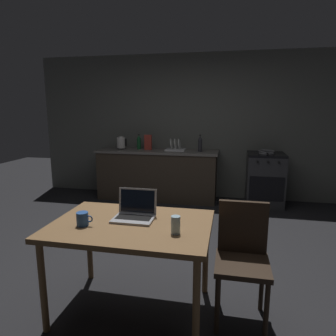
% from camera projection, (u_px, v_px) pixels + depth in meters
% --- Properties ---
extents(ground_plane, '(12.00, 12.00, 0.00)m').
position_uv_depth(ground_plane, '(158.00, 263.00, 3.21)').
color(ground_plane, black).
extents(back_wall, '(6.40, 0.10, 2.58)m').
position_uv_depth(back_wall, '(208.00, 127.00, 5.46)').
color(back_wall, '#5D5F59').
rests_on(back_wall, ground_plane).
extents(kitchen_counter, '(2.16, 0.64, 0.89)m').
position_uv_depth(kitchen_counter, '(158.00, 174.00, 5.46)').
color(kitchen_counter, '#382D23').
rests_on(kitchen_counter, ground_plane).
extents(stove_oven, '(0.60, 0.62, 0.89)m').
position_uv_depth(stove_oven, '(265.00, 179.00, 5.08)').
color(stove_oven, '#2D2D30').
rests_on(stove_oven, ground_plane).
extents(dining_table, '(1.23, 0.85, 0.75)m').
position_uv_depth(dining_table, '(132.00, 232.00, 2.34)').
color(dining_table, brown).
rests_on(dining_table, ground_plane).
extents(chair, '(0.40, 0.40, 0.91)m').
position_uv_depth(chair, '(242.00, 253.00, 2.31)').
color(chair, '#2D2116').
rests_on(chair, ground_plane).
extents(laptop, '(0.32, 0.25, 0.23)m').
position_uv_depth(laptop, '(135.00, 213.00, 2.41)').
color(laptop, '#99999E').
rests_on(laptop, dining_table).
extents(electric_kettle, '(0.18, 0.16, 0.23)m').
position_uv_depth(electric_kettle, '(121.00, 143.00, 5.48)').
color(electric_kettle, black).
rests_on(electric_kettle, kitchen_counter).
extents(bottle, '(0.07, 0.07, 0.29)m').
position_uv_depth(bottle, '(200.00, 144.00, 5.14)').
color(bottle, '#2D2D33').
rests_on(bottle, kitchen_counter).
extents(frying_pan, '(0.26, 0.43, 0.05)m').
position_uv_depth(frying_pan, '(267.00, 152.00, 4.97)').
color(frying_pan, gray).
rests_on(frying_pan, stove_oven).
extents(coffee_mug, '(0.13, 0.09, 0.10)m').
position_uv_depth(coffee_mug, '(83.00, 219.00, 2.27)').
color(coffee_mug, '#264C8C').
rests_on(coffee_mug, dining_table).
extents(drinking_glass, '(0.07, 0.07, 0.13)m').
position_uv_depth(drinking_glass, '(176.00, 225.00, 2.12)').
color(drinking_glass, '#99B7C6').
rests_on(drinking_glass, dining_table).
extents(cereal_box, '(0.13, 0.05, 0.27)m').
position_uv_depth(cereal_box, '(148.00, 142.00, 5.40)').
color(cereal_box, '#B2382D').
rests_on(cereal_box, kitchen_counter).
extents(dish_rack, '(0.34, 0.26, 0.21)m').
position_uv_depth(dish_rack, '(175.00, 148.00, 5.30)').
color(dish_rack, silver).
rests_on(dish_rack, kitchen_counter).
extents(bottle_b, '(0.07, 0.07, 0.27)m').
position_uv_depth(bottle_b, '(139.00, 142.00, 5.50)').
color(bottle_b, '#19592D').
rests_on(bottle_b, kitchen_counter).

